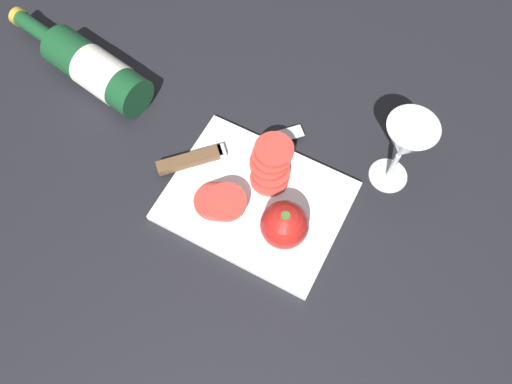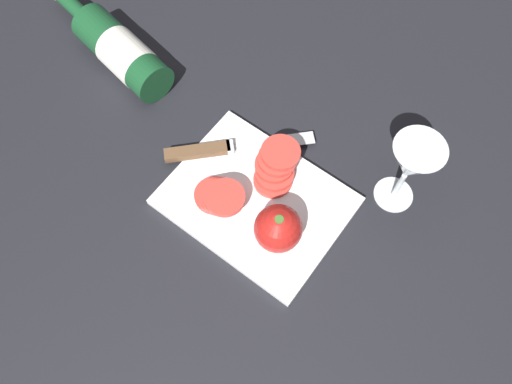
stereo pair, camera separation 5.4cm
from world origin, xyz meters
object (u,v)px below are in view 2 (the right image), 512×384
at_px(whole_tomato, 278,228).
at_px(tomato_slice_stack_far, 219,196).
at_px(tomato_slice_stack_near, 276,166).
at_px(wine_bottle, 119,50).
at_px(wine_glass, 411,165).
at_px(knife, 212,150).

relative_size(whole_tomato, tomato_slice_stack_far, 0.84).
bearing_deg(whole_tomato, tomato_slice_stack_near, -53.06).
bearing_deg(wine_bottle, tomato_slice_stack_near, 176.65).
bearing_deg(wine_glass, tomato_slice_stack_far, 40.19).
distance_m(wine_bottle, wine_glass, 0.59).
height_order(wine_bottle, tomato_slice_stack_far, wine_bottle).
bearing_deg(tomato_slice_stack_near, whole_tomato, 126.94).
bearing_deg(whole_tomato, tomato_slice_stack_far, 2.88).
distance_m(whole_tomato, tomato_slice_stack_far, 0.12).
relative_size(wine_glass, tomato_slice_stack_far, 1.71).
relative_size(whole_tomato, tomato_slice_stack_near, 0.78).
xyz_separation_m(wine_glass, tomato_slice_stack_near, (0.19, 0.09, -0.08)).
distance_m(wine_glass, knife, 0.34).
distance_m(wine_glass, tomato_slice_stack_near, 0.22).
height_order(wine_bottle, tomato_slice_stack_near, wine_bottle).
relative_size(wine_bottle, tomato_slice_stack_far, 3.57).
bearing_deg(whole_tomato, knife, -18.03).
relative_size(knife, tomato_slice_stack_near, 2.07).
bearing_deg(knife, tomato_slice_stack_far, -88.87).
bearing_deg(tomato_slice_stack_far, tomato_slice_stack_near, -113.76).
bearing_deg(tomato_slice_stack_near, knife, 16.35).
xyz_separation_m(knife, tomato_slice_stack_near, (-0.12, -0.03, 0.02)).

